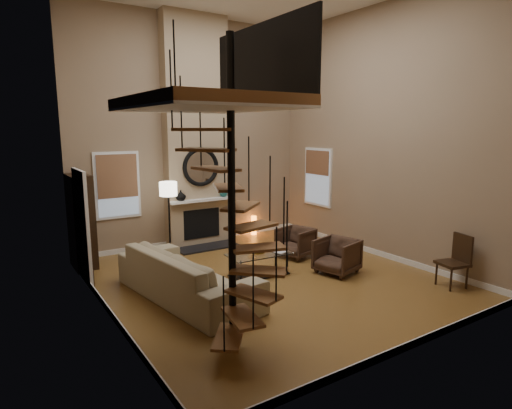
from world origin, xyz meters
TOP-DOWN VIEW (x-y plane):
  - ground at (0.00, 0.00)m, footprint 6.00×6.50m
  - back_wall at (0.00, 3.25)m, footprint 6.00×0.02m
  - front_wall at (0.00, -3.25)m, footprint 6.00×0.02m
  - left_wall at (-3.00, 0.00)m, footprint 0.02×6.50m
  - right_wall at (3.00, 0.00)m, footprint 0.02×6.50m
  - baseboard_back at (0.00, 3.24)m, footprint 6.00×0.02m
  - baseboard_front at (0.00, -3.24)m, footprint 6.00×0.02m
  - baseboard_left at (-2.99, 0.00)m, footprint 0.02×6.50m
  - baseboard_right at (2.99, 0.00)m, footprint 0.02×6.50m
  - chimney_breast at (0.00, 3.06)m, footprint 1.60×0.38m
  - hearth at (0.00, 2.57)m, footprint 1.50×0.60m
  - firebox at (0.00, 2.86)m, footprint 0.95×0.02m
  - mantel at (0.00, 2.78)m, footprint 1.70×0.18m
  - mirror_frame at (0.00, 2.84)m, footprint 0.94×0.10m
  - mirror_disc at (0.00, 2.85)m, footprint 0.80×0.01m
  - vase_left at (-0.55, 2.82)m, footprint 0.24×0.24m
  - vase_right at (0.60, 2.82)m, footprint 0.20×0.20m
  - window_back at (-1.90, 3.22)m, footprint 1.02×0.06m
  - window_right at (2.97, 2.00)m, footprint 0.06×1.02m
  - entry_door at (-2.95, 1.80)m, footprint 0.10×1.05m
  - loft at (-2.04, -1.80)m, footprint 1.70×2.20m
  - spiral_stair at (-1.78, -1.79)m, footprint 1.47×1.47m
  - hutch at (-2.80, 2.77)m, footprint 0.42×0.88m
  - sofa at (-1.69, 0.02)m, footprint 1.59×3.09m
  - armchair_near at (1.38, 0.82)m, footprint 0.87×0.86m
  - armchair_far at (1.43, -0.47)m, footprint 0.93×0.92m
  - coffee_table at (-0.03, 0.23)m, footprint 1.28×0.69m
  - bowl at (-0.03, 0.28)m, footprint 0.37×0.37m
  - book at (0.32, 0.08)m, footprint 0.27×0.32m
  - floor_lamp at (-1.02, 2.40)m, footprint 0.39×0.39m
  - accent_lamp at (1.67, 3.09)m, footprint 0.14×0.14m
  - side_chair at (2.68, -2.21)m, footprint 0.56×0.56m

SIDE VIEW (x-z plane):
  - ground at x=0.00m, z-range -0.01..0.00m
  - hearth at x=0.00m, z-range 0.00..0.04m
  - baseboard_back at x=0.00m, z-range 0.00..0.12m
  - baseboard_front at x=0.00m, z-range 0.00..0.12m
  - baseboard_left at x=-2.99m, z-range 0.00..0.12m
  - baseboard_right at x=2.99m, z-range 0.00..0.12m
  - accent_lamp at x=1.67m, z-range -0.01..0.51m
  - coffee_table at x=-0.03m, z-range 0.06..0.51m
  - armchair_near at x=1.38m, z-range 0.03..0.68m
  - armchair_far at x=1.43m, z-range 0.01..0.70m
  - sofa at x=-1.69m, z-range -0.04..0.83m
  - book at x=0.32m, z-range 0.45..0.48m
  - bowl at x=-0.03m, z-range 0.45..0.54m
  - side_chair at x=2.68m, z-range 0.03..1.02m
  - firebox at x=0.00m, z-range 0.19..0.91m
  - hutch at x=-2.80m, z-range -0.04..1.94m
  - entry_door at x=-2.95m, z-range -0.03..2.13m
  - mantel at x=0.00m, z-range 1.12..1.18m
  - vase_right at x=0.60m, z-range 1.18..1.39m
  - vase_left at x=-0.55m, z-range 1.18..1.43m
  - floor_lamp at x=-1.02m, z-range 0.56..2.27m
  - window_back at x=-1.90m, z-range 0.86..2.38m
  - window_right at x=2.97m, z-range 0.87..2.39m
  - spiral_stair at x=-1.78m, z-range -0.25..3.81m
  - mirror_frame at x=0.00m, z-range 1.48..2.42m
  - mirror_disc at x=0.00m, z-range 1.55..2.35m
  - back_wall at x=0.00m, z-range 0.00..5.50m
  - front_wall at x=0.00m, z-range 0.00..5.50m
  - left_wall at x=-3.00m, z-range 0.00..5.50m
  - right_wall at x=3.00m, z-range 0.00..5.50m
  - chimney_breast at x=0.00m, z-range 0.00..5.50m
  - loft at x=-2.04m, z-range 2.69..3.78m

